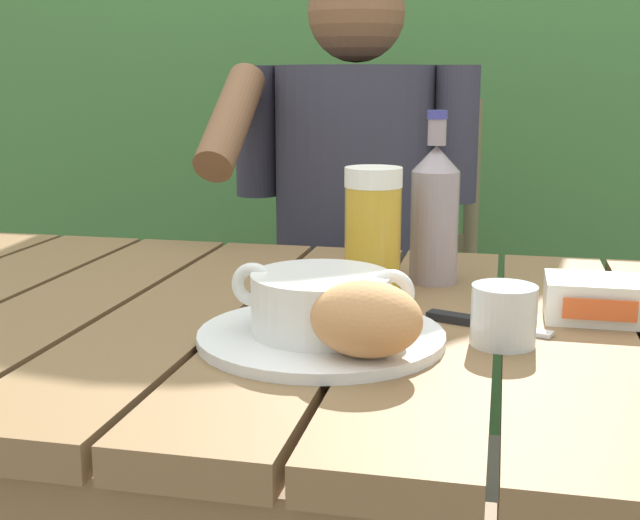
% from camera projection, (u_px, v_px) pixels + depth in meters
% --- Properties ---
extents(dining_table, '(1.42, 0.82, 0.73)m').
position_uv_depth(dining_table, '(303.00, 381.00, 1.06)').
color(dining_table, brown).
rests_on(dining_table, ground_plane).
extents(hedge_backdrop, '(3.21, 0.95, 2.41)m').
position_uv_depth(hedge_backdrop, '(423.00, 70.00, 2.58)').
color(hedge_backdrop, '#43763C').
rests_on(hedge_backdrop, ground_plane).
extents(chair_near_diner, '(0.48, 0.46, 0.96)m').
position_uv_depth(chair_near_diner, '(366.00, 317.00, 1.92)').
color(chair_near_diner, '#706746').
rests_on(chair_near_diner, ground_plane).
extents(person_eating, '(0.48, 0.47, 1.24)m').
position_uv_depth(person_eating, '(350.00, 222.00, 1.67)').
color(person_eating, '#353444').
rests_on(person_eating, ground_plane).
extents(serving_plate, '(0.27, 0.27, 0.01)m').
position_uv_depth(serving_plate, '(321.00, 337.00, 0.93)').
color(serving_plate, white).
rests_on(serving_plate, dining_table).
extents(soup_bowl, '(0.20, 0.15, 0.07)m').
position_uv_depth(soup_bowl, '(321.00, 301.00, 0.92)').
color(soup_bowl, white).
rests_on(soup_bowl, serving_plate).
extents(bread_roll, '(0.12, 0.09, 0.08)m').
position_uv_depth(bread_roll, '(366.00, 319.00, 0.83)').
color(bread_roll, tan).
rests_on(bread_roll, serving_plate).
extents(beer_glass, '(0.08, 0.08, 0.17)m').
position_uv_depth(beer_glass, '(373.00, 229.00, 1.13)').
color(beer_glass, gold).
rests_on(beer_glass, dining_table).
extents(beer_bottle, '(0.07, 0.07, 0.24)m').
position_uv_depth(beer_bottle, '(435.00, 212.00, 1.18)').
color(beer_bottle, gray).
rests_on(beer_bottle, dining_table).
extents(water_glass_small, '(0.07, 0.07, 0.07)m').
position_uv_depth(water_glass_small, '(504.00, 315.00, 0.91)').
color(water_glass_small, silver).
rests_on(water_glass_small, dining_table).
extents(butter_tub, '(0.12, 0.09, 0.05)m').
position_uv_depth(butter_tub, '(596.00, 299.00, 1.01)').
color(butter_tub, white).
rests_on(butter_tub, dining_table).
extents(table_knife, '(0.15, 0.07, 0.01)m').
position_uv_depth(table_knife, '(475.00, 322.00, 0.99)').
color(table_knife, silver).
rests_on(table_knife, dining_table).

